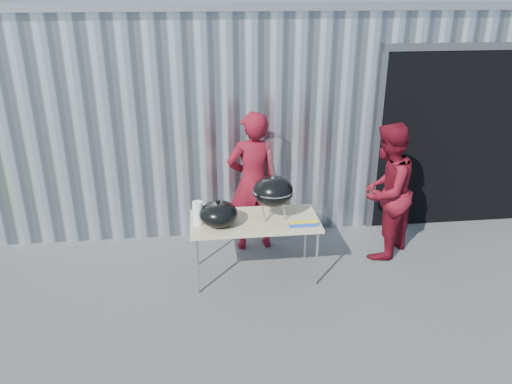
{
  "coord_description": "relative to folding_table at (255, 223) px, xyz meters",
  "views": [
    {
      "loc": [
        -0.37,
        -4.68,
        3.29
      ],
      "look_at": [
        0.26,
        0.66,
        1.05
      ],
      "focal_mm": 35.0,
      "sensor_mm": 36.0,
      "label": 1
    }
  ],
  "objects": [
    {
      "name": "ground",
      "position": [
        -0.23,
        -0.55,
        -0.71
      ],
      "size": [
        80.0,
        80.0,
        0.0
      ],
      "primitive_type": "plane",
      "color": "#424245"
    },
    {
      "name": "building",
      "position": [
        0.69,
        4.04,
        0.83
      ],
      "size": [
        8.2,
        6.2,
        3.1
      ],
      "color": "silver",
      "rests_on": "ground"
    },
    {
      "name": "folding_table",
      "position": [
        0.0,
        0.0,
        0.0
      ],
      "size": [
        1.5,
        0.75,
        0.75
      ],
      "color": "tan",
      "rests_on": "ground"
    },
    {
      "name": "kettle_grill",
      "position": [
        0.22,
        0.01,
        0.45
      ],
      "size": [
        0.48,
        0.48,
        0.95
      ],
      "color": "black",
      "rests_on": "folding_table"
    },
    {
      "name": "grill_lid",
      "position": [
        -0.42,
        -0.1,
        0.18
      ],
      "size": [
        0.44,
        0.44,
        0.32
      ],
      "color": "black",
      "rests_on": "folding_table"
    },
    {
      "name": "paper_towels",
      "position": [
        -0.65,
        -0.05,
        0.18
      ],
      "size": [
        0.12,
        0.12,
        0.28
      ],
      "primitive_type": "cylinder",
      "color": "white",
      "rests_on": "folding_table"
    },
    {
      "name": "white_tub",
      "position": [
        -0.55,
        0.23,
        0.09
      ],
      "size": [
        0.2,
        0.15,
        0.1
      ],
      "primitive_type": "cube",
      "color": "white",
      "rests_on": "folding_table"
    },
    {
      "name": "foil_box",
      "position": [
        0.53,
        -0.25,
        0.07
      ],
      "size": [
        0.32,
        0.06,
        0.06
      ],
      "color": "#1B47B4",
      "rests_on": "folding_table"
    },
    {
      "name": "person_cook",
      "position": [
        0.07,
        0.73,
        0.22
      ],
      "size": [
        0.73,
        0.52,
        1.87
      ],
      "primitive_type": "imported",
      "rotation": [
        0.0,
        0.0,
        3.26
      ],
      "color": "maroon",
      "rests_on": "ground"
    },
    {
      "name": "person_bystander",
      "position": [
        1.7,
        0.33,
        0.17
      ],
      "size": [
        1.08,
        1.08,
        1.77
      ],
      "primitive_type": "imported",
      "rotation": [
        0.0,
        0.0,
        3.91
      ],
      "color": "maroon",
      "rests_on": "ground"
    }
  ]
}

